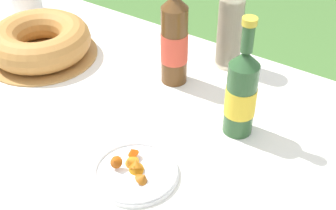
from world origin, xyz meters
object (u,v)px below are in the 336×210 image
bundt_cake (40,41)px  cup_stack (230,31)px  snack_plate_far (135,171)px  cider_bottle_green (241,93)px  cider_bottle_amber (174,40)px

bundt_cake → cup_stack: cup_stack is taller
cup_stack → snack_plate_far: 0.53m
cider_bottle_green → cider_bottle_amber: size_ratio=0.90×
snack_plate_far → cider_bottle_green: bearing=65.6°
bundt_cake → snack_plate_far: 0.59m
cider_bottle_amber → cup_stack: bearing=60.6°
cider_bottle_amber → snack_plate_far: (0.13, -0.36, -0.12)m
cup_stack → snack_plate_far: (0.04, -0.51, -0.10)m
bundt_cake → snack_plate_far: bearing=-24.4°
cider_bottle_green → bundt_cake: bearing=-178.5°
bundt_cake → cider_bottle_green: cider_bottle_green is taller
cider_bottle_amber → cider_bottle_green: bearing=-21.1°
cup_stack → cider_bottle_green: cider_bottle_green is taller
bundt_cake → cider_bottle_amber: bearing=15.4°
cider_bottle_green → snack_plate_far: (-0.12, -0.26, -0.10)m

